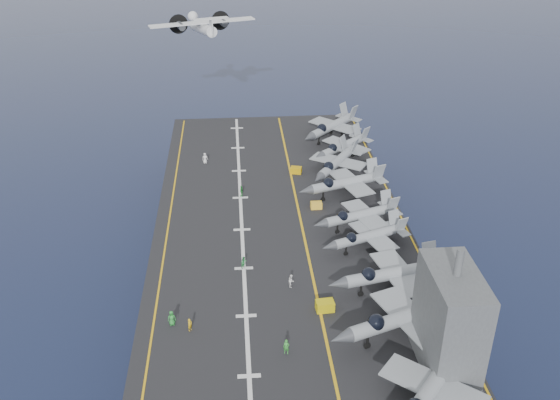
{
  "coord_description": "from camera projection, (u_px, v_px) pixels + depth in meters",
  "views": [
    {
      "loc": [
        -6.62,
        -79.28,
        58.71
      ],
      "look_at": [
        0.0,
        4.0,
        13.0
      ],
      "focal_mm": 40.0,
      "sensor_mm": 36.0,
      "label": 1
    }
  ],
  "objects": [
    {
      "name": "fighter_jet_2",
      "position": [
        393.0,
        273.0,
        78.38
      ],
      "size": [
        17.16,
        13.27,
        5.32
      ],
      "primitive_type": null,
      "color": "#919BA2",
      "rests_on": "flight_deck"
    },
    {
      "name": "ground",
      "position": [
        282.0,
        285.0,
        97.97
      ],
      "size": [
        500.0,
        500.0,
        0.0
      ],
      "primitive_type": "plane",
      "color": "#142135",
      "rests_on": "ground"
    },
    {
      "name": "fighter_jet_6",
      "position": [
        337.0,
        162.0,
        107.5
      ],
      "size": [
        16.23,
        17.56,
        5.07
      ],
      "primitive_type": null,
      "color": "gray",
      "rests_on": "flight_deck"
    },
    {
      "name": "crew_0",
      "position": [
        172.0,
        318.0,
        73.25
      ],
      "size": [
        1.23,
        0.89,
        1.91
      ],
      "primitive_type": "imported",
      "color": "#268C33",
      "rests_on": "flight_deck"
    },
    {
      "name": "crew_7",
      "position": [
        291.0,
        280.0,
        79.93
      ],
      "size": [
        0.85,
        1.15,
        1.78
      ],
      "primitive_type": "imported",
      "color": "white",
      "rests_on": "flight_deck"
    },
    {
      "name": "fighter_jet_0",
      "position": [
        430.0,
        389.0,
        61.08
      ],
      "size": [
        18.18,
        18.8,
        5.47
      ],
      "primitive_type": null,
      "color": "gray",
      "rests_on": "flight_deck"
    },
    {
      "name": "crew_2",
      "position": [
        244.0,
        262.0,
        83.5
      ],
      "size": [
        1.25,
        1.23,
        1.76
      ],
      "primitive_type": "imported",
      "color": "#278C3F",
      "rests_on": "flight_deck"
    },
    {
      "name": "tow_cart_a",
      "position": [
        325.0,
        306.0,
        75.75
      ],
      "size": [
        2.3,
        1.6,
        1.32
      ],
      "primitive_type": null,
      "color": "#C0AD0C",
      "rests_on": "flight_deck"
    },
    {
      "name": "transport_plane",
      "position": [
        203.0,
        29.0,
        132.77
      ],
      "size": [
        26.23,
        21.42,
        5.37
      ],
      "primitive_type": null,
      "color": "white"
    },
    {
      "name": "crew_1",
      "position": [
        190.0,
        325.0,
        72.42
      ],
      "size": [
        1.13,
        1.17,
        1.63
      ],
      "primitive_type": "imported",
      "color": "gold",
      "rests_on": "flight_deck"
    },
    {
      "name": "tow_cart_c",
      "position": [
        296.0,
        170.0,
        109.03
      ],
      "size": [
        2.13,
        1.66,
        1.13
      ],
      "primitive_type": null,
      "color": "#C49407",
      "rests_on": "flight_deck"
    },
    {
      "name": "crew_4",
      "position": [
        241.0,
        191.0,
        101.35
      ],
      "size": [
        0.95,
        1.25,
        1.9
      ],
      "primitive_type": "imported",
      "color": "#268C33",
      "rests_on": "flight_deck"
    },
    {
      "name": "foul_line",
      "position": [
        302.0,
        227.0,
        93.18
      ],
      "size": [
        0.35,
        90.0,
        0.02
      ],
      "primitive_type": "cube",
      "color": "gold",
      "rests_on": "flight_deck"
    },
    {
      "name": "landing_centerline",
      "position": [
        242.0,
        230.0,
        92.55
      ],
      "size": [
        0.5,
        90.0,
        0.02
      ],
      "primitive_type": "cube",
      "color": "silver",
      "rests_on": "flight_deck"
    },
    {
      "name": "fighter_jet_1",
      "position": [
        403.0,
        317.0,
        70.5
      ],
      "size": [
        19.18,
        15.92,
        5.7
      ],
      "primitive_type": null,
      "color": "#8D959C",
      "rests_on": "flight_deck"
    },
    {
      "name": "fighter_jet_7",
      "position": [
        344.0,
        145.0,
        114.03
      ],
      "size": [
        16.48,
        15.92,
        4.79
      ],
      "primitive_type": null,
      "color": "gray",
      "rests_on": "flight_deck"
    },
    {
      "name": "deck_edge_stbd",
      "position": [
        404.0,
        223.0,
        94.26
      ],
      "size": [
        0.25,
        90.0,
        0.02
      ],
      "primitive_type": "cube",
      "color": "gold",
      "rests_on": "flight_deck"
    },
    {
      "name": "fighter_jet_4",
      "position": [
        361.0,
        214.0,
        91.89
      ],
      "size": [
        15.82,
        13.02,
        4.72
      ],
      "primitive_type": null,
      "color": "#949CA2",
      "rests_on": "flight_deck"
    },
    {
      "name": "hull",
      "position": [
        282.0,
        258.0,
        95.57
      ],
      "size": [
        36.0,
        90.0,
        10.0
      ],
      "primitive_type": "cube",
      "color": "#56595E",
      "rests_on": "ground"
    },
    {
      "name": "crew_6",
      "position": [
        286.0,
        347.0,
        68.96
      ],
      "size": [
        1.27,
        1.01,
        1.87
      ],
      "primitive_type": "imported",
      "color": "green",
      "rests_on": "flight_deck"
    },
    {
      "name": "flight_deck",
      "position": [
        282.0,
        229.0,
        93.08
      ],
      "size": [
        38.0,
        92.0,
        0.4
      ],
      "primitive_type": "cube",
      "color": "black",
      "rests_on": "hull"
    },
    {
      "name": "deck_edge_port",
      "position": [
        167.0,
        233.0,
        91.79
      ],
      "size": [
        0.25,
        90.0,
        0.02
      ],
      "primitive_type": "cube",
      "color": "gold",
      "rests_on": "flight_deck"
    },
    {
      "name": "crew_5",
      "position": [
        205.0,
        158.0,
        112.47
      ],
      "size": [
        1.29,
        0.98,
        1.94
      ],
      "primitive_type": "imported",
      "color": "white",
      "rests_on": "flight_deck"
    },
    {
      "name": "fighter_jet_8",
      "position": [
        332.0,
        125.0,
        121.77
      ],
      "size": [
        18.19,
        18.31,
        5.38
      ],
      "primitive_type": null,
      "color": "gray",
      "rests_on": "flight_deck"
    },
    {
      "name": "island_superstructure",
      "position": [
        451.0,
        311.0,
        64.19
      ],
      "size": [
        5.0,
        10.0,
        15.0
      ],
      "primitive_type": null,
      "color": "#56595E",
      "rests_on": "flight_deck"
    },
    {
      "name": "tow_cart_b",
      "position": [
        316.0,
        205.0,
        98.02
      ],
      "size": [
        1.77,
        1.16,
        1.06
      ],
      "primitive_type": null,
      "color": "yellow",
      "rests_on": "flight_deck"
    },
    {
      "name": "fighter_jet_5",
      "position": [
        346.0,
        182.0,
        100.66
      ],
      "size": [
        17.27,
        14.18,
        5.16
      ],
      "primitive_type": null,
      "color": "gray",
      "rests_on": "flight_deck"
    },
    {
      "name": "fighter_jet_3",
      "position": [
        369.0,
        235.0,
        86.91
      ],
      "size": [
        15.22,
        12.69,
        4.51
      ],
      "primitive_type": null,
      "color": "#949DA5",
      "rests_on": "flight_deck"
    }
  ]
}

